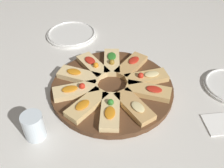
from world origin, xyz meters
The scene contains 15 objects.
ground_plane centered at (0.00, 0.00, 0.00)m, with size 3.00×3.00×0.00m, color silver.
serving_board centered at (0.00, 0.00, 0.01)m, with size 0.44×0.44×0.02m, color #51331E.
focaccia_slice_0 centered at (-0.02, -0.13, 0.03)m, with size 0.09×0.16×0.04m.
focaccia_slice_1 centered at (0.06, -0.12, 0.03)m, with size 0.12×0.17×0.03m.
focaccia_slice_2 centered at (0.12, -0.05, 0.03)m, with size 0.17×0.12×0.03m.
focaccia_slice_3 centered at (0.13, 0.02, 0.03)m, with size 0.16×0.08×0.04m.
focaccia_slice_4 centered at (0.09, 0.10, 0.03)m, with size 0.15×0.16×0.03m.
focaccia_slice_5 centered at (0.02, 0.13, 0.03)m, with size 0.08×0.16×0.04m.
focaccia_slice_6 centered at (-0.06, 0.12, 0.03)m, with size 0.12×0.17×0.04m.
focaccia_slice_7 centered at (-0.12, 0.06, 0.03)m, with size 0.17×0.13×0.03m.
focaccia_slice_8 centered at (-0.13, -0.02, 0.03)m, with size 0.16×0.08×0.04m.
focaccia_slice_9 centered at (-0.10, -0.09, 0.03)m, with size 0.15×0.15×0.03m.
plate_left centered at (-0.14, 0.41, 0.01)m, with size 0.23×0.23×0.02m.
water_glass centered at (-0.26, -0.17, 0.04)m, with size 0.06×0.06×0.09m, color silver.
napkin_stack centered at (0.32, -0.21, 0.00)m, with size 0.10×0.09×0.01m, color white.
Camera 1 is at (-0.10, -0.69, 0.65)m, focal length 42.00 mm.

